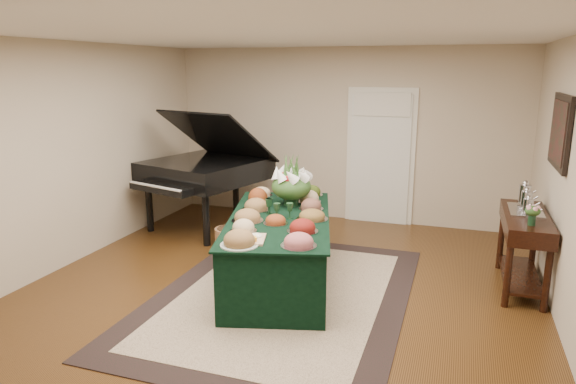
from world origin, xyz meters
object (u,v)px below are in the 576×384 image
(floral_centerpiece, at_px, (291,181))
(mahogany_sideboard, at_px, (525,231))
(grand_piano, at_px, (205,169))
(buffet_table, at_px, (280,250))

(floral_centerpiece, bearing_deg, mahogany_sideboard, 3.98)
(grand_piano, relative_size, mahogany_sideboard, 1.57)
(floral_centerpiece, bearing_deg, grand_piano, 148.21)
(buffet_table, height_order, mahogany_sideboard, mahogany_sideboard)
(floral_centerpiece, bearing_deg, buffet_table, -86.14)
(mahogany_sideboard, bearing_deg, buffet_table, -164.62)
(floral_centerpiece, xyz_separation_m, grand_piano, (-1.71, 1.06, -0.16))
(mahogany_sideboard, bearing_deg, floral_centerpiece, -176.02)
(buffet_table, relative_size, grand_piano, 1.23)
(floral_centerpiece, distance_m, mahogany_sideboard, 2.65)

